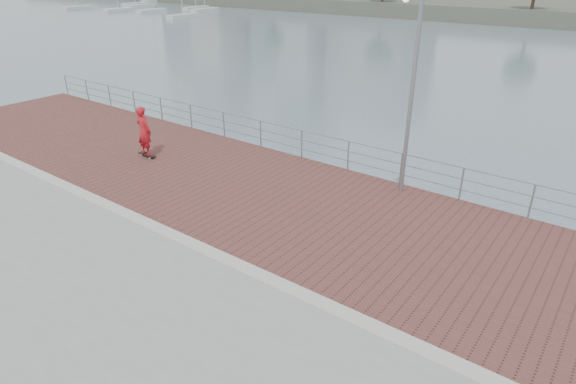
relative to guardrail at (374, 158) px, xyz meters
The scene contains 8 objects.
water 7.50m from the guardrail, 90.00° to the right, with size 400.00×400.00×0.00m, color slate.
brick_lane 3.47m from the guardrail, 90.00° to the right, with size 40.00×6.80×0.02m, color brown.
curb 7.03m from the guardrail, 90.00° to the right, with size 40.00×0.40×0.06m, color #B7B5AD.
guardrail is the anchor object (origin of this frame).
street_lamp 4.38m from the guardrail, 36.99° to the right, with size 0.49×1.42×6.69m.
skateboard 8.70m from the guardrail, 155.76° to the right, with size 0.86×0.25×0.10m.
skateboarder 8.69m from the guardrail, 155.76° to the right, with size 0.69×0.46×1.90m, color red.
marina 97.35m from the guardrail, 145.94° to the left, with size 35.21×28.00×9.72m.
Camera 1 is at (6.94, -7.28, 6.83)m, focal length 30.00 mm.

